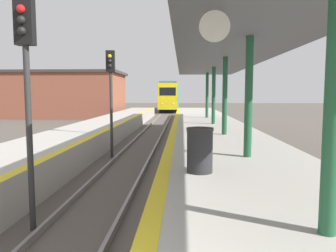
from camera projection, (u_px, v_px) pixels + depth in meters
name	position (u px, v px, depth m)	size (l,w,h in m)	color
train	(170.00, 97.00, 54.59)	(2.88, 17.74, 4.59)	black
signal_near	(26.00, 71.00, 6.34)	(0.36, 0.31, 4.60)	#2D2D2D
signal_mid	(111.00, 84.00, 13.96)	(0.36, 0.31, 4.60)	#2D2D2D
station_canopy	(225.00, 56.00, 13.82)	(4.14, 25.29, 3.50)	#1E5133
trash_bin	(200.00, 150.00, 7.27)	(0.60, 0.60, 1.00)	#262628
station_building	(63.00, 95.00, 38.57)	(14.11, 8.04, 5.35)	brown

